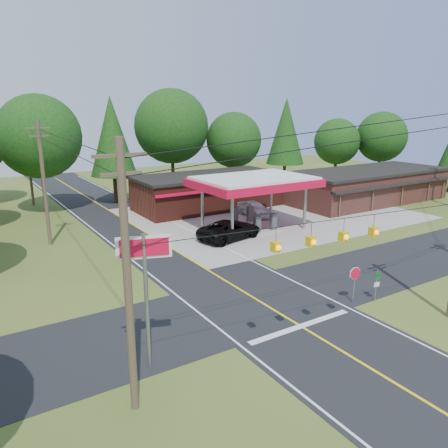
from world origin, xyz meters
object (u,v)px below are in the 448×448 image
sedan_car (254,209)px  suv_car (230,230)px  gas_canopy (254,183)px  big_stop_sign (145,272)px  octagonal_stop_sign (355,276)px

sedan_car → suv_car: bearing=-138.2°
gas_canopy → big_stop_sign: size_ratio=1.76×
gas_canopy → sedan_car: 6.09m
suv_car → octagonal_stop_sign: (-0.88, -14.44, 0.78)m
gas_canopy → suv_car: size_ratio=1.79×
suv_car → big_stop_sign: 19.88m
sedan_car → big_stop_sign: bearing=-133.5°
suv_car → sedan_car: 8.66m
gas_canopy → suv_car: gas_canopy is taller
gas_canopy → octagonal_stop_sign: gas_canopy is taller
octagonal_stop_sign → gas_canopy: bearing=74.3°
gas_canopy → octagonal_stop_sign: size_ratio=4.87×
suv_car → octagonal_stop_sign: 14.49m
sedan_car → gas_canopy: bearing=-125.2°
gas_canopy → suv_car: bearing=-156.5°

